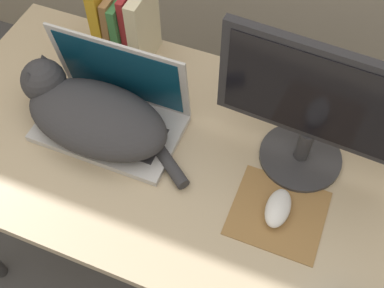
{
  "coord_description": "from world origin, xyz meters",
  "views": [
    {
      "loc": [
        0.32,
        -0.27,
        1.74
      ],
      "look_at": [
        0.09,
        0.32,
        0.83
      ],
      "focal_mm": 45.0,
      "sensor_mm": 36.0,
      "label": 1
    }
  ],
  "objects": [
    {
      "name": "cat",
      "position": [
        -0.19,
        0.33,
        0.8
      ],
      "size": [
        0.5,
        0.23,
        0.15
      ],
      "color": "#333338",
      "rests_on": "desk"
    },
    {
      "name": "external_monitor",
      "position": [
        0.33,
        0.44,
        0.93
      ],
      "size": [
        0.46,
        0.21,
        0.37
      ],
      "color": "#333338",
      "rests_on": "desk"
    },
    {
      "name": "book_row",
      "position": [
        -0.24,
        0.62,
        0.84
      ],
      "size": [
        0.14,
        0.16,
        0.24
      ],
      "color": "gold",
      "rests_on": "desk"
    },
    {
      "name": "desk",
      "position": [
        0.0,
        0.35,
        0.65
      ],
      "size": [
        1.25,
        0.7,
        0.73
      ],
      "color": "tan",
      "rests_on": "ground_plane"
    },
    {
      "name": "mousepad",
      "position": [
        0.32,
        0.27,
        0.73
      ],
      "size": [
        0.21,
        0.2,
        0.0
      ],
      "color": "olive",
      "rests_on": "desk"
    },
    {
      "name": "computer_mouse",
      "position": [
        0.32,
        0.27,
        0.75
      ],
      "size": [
        0.06,
        0.1,
        0.04
      ],
      "color": "silver",
      "rests_on": "mousepad"
    },
    {
      "name": "laptop",
      "position": [
        -0.16,
        0.37,
        0.78
      ],
      "size": [
        0.37,
        0.22,
        0.24
      ],
      "color": "#B7B7BC",
      "rests_on": "desk"
    }
  ]
}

